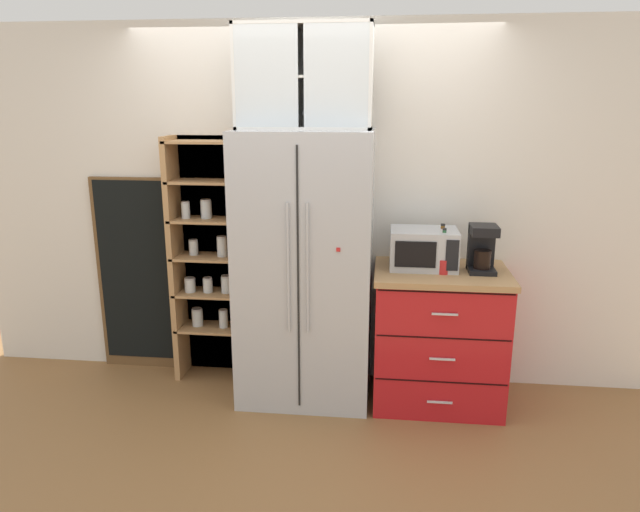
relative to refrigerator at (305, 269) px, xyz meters
name	(u,v)px	position (x,y,z in m)	size (l,w,h in m)	color
ground_plane	(305,394)	(0.00, -0.03, -0.92)	(10.78, 10.78, 0.00)	olive
wall_back_cream	(312,207)	(0.00, 0.37, 0.36)	(5.07, 0.10, 2.55)	silver
refrigerator	(305,269)	(0.00, 0.00, 0.00)	(0.89, 0.66, 1.84)	#B7BABF
pantry_shelf_column	(210,257)	(-0.74, 0.25, -0.01)	(0.55, 0.29, 1.78)	brown
counter_cabinet	(438,336)	(0.91, 0.01, -0.45)	(0.88, 0.65, 0.94)	red
microwave	(423,249)	(0.78, 0.05, 0.15)	(0.44, 0.33, 0.26)	#B7BABF
coffee_maker	(482,248)	(1.16, 0.01, 0.17)	(0.17, 0.20, 0.31)	black
mug_red	(444,266)	(0.91, -0.07, 0.07)	(0.12, 0.08, 0.09)	red
bottle_green	(443,252)	(0.91, -0.03, 0.15)	(0.06, 0.06, 0.29)	#285B33
bottle_amber	(442,248)	(0.91, 0.09, 0.15)	(0.07, 0.07, 0.29)	brown
upper_cabinet	(305,78)	(0.00, 0.05, 1.23)	(0.85, 0.32, 0.64)	silver
chalkboard_menu	(136,275)	(-1.34, 0.29, -0.17)	(0.60, 0.04, 1.48)	brown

